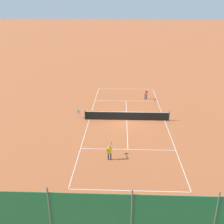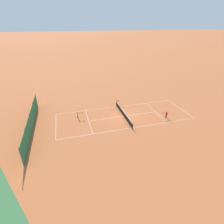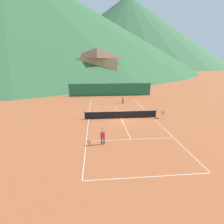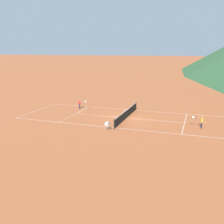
# 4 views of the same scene
# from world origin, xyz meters

# --- Properties ---
(ground_plane) EXTENTS (600.00, 600.00, 0.00)m
(ground_plane) POSITION_xyz_m (0.00, 0.00, 0.00)
(ground_plane) COLOR #B25B33
(court_line_markings) EXTENTS (8.25, 23.85, 0.01)m
(court_line_markings) POSITION_xyz_m (0.00, 0.00, 0.00)
(court_line_markings) COLOR white
(court_line_markings) RESTS_ON ground
(tennis_net) EXTENTS (9.18, 0.08, 1.06)m
(tennis_net) POSITION_xyz_m (0.00, 0.00, 0.50)
(tennis_net) COLOR #2D2D2D
(tennis_net) RESTS_ON ground
(windscreen_fence_far) EXTENTS (17.28, 0.08, 2.90)m
(windscreen_fence_far) POSITION_xyz_m (-0.00, 15.50, 1.31)
(windscreen_fence_far) COLOR #236B42
(windscreen_fence_far) RESTS_ON ground
(player_near_service) EXTENTS (0.44, 1.11, 1.32)m
(player_near_service) POSITION_xyz_m (-2.62, -7.10, 0.77)
(player_near_service) COLOR #23284C
(player_near_service) RESTS_ON ground
(player_far_service) EXTENTS (0.44, 1.07, 1.29)m
(player_far_service) POSITION_xyz_m (1.49, 8.05, 0.75)
(player_far_service) COLOR #23284C
(player_far_service) RESTS_ON ground
(tennis_ball_alley_right) EXTENTS (0.07, 0.07, 0.07)m
(tennis_ball_alley_right) POSITION_xyz_m (2.27, 2.86, 0.03)
(tennis_ball_alley_right) COLOR #CCE033
(tennis_ball_alley_right) RESTS_ON ground
(tennis_ball_mid_court) EXTENTS (0.07, 0.07, 0.07)m
(tennis_ball_mid_court) POSITION_xyz_m (-0.96, 8.49, 0.03)
(tennis_ball_mid_court) COLOR #CCE033
(tennis_ball_mid_court) RESTS_ON ground
(tennis_ball_by_net_right) EXTENTS (0.07, 0.07, 0.07)m
(tennis_ball_by_net_right) POSITION_xyz_m (4.82, -6.58, 0.03)
(tennis_ball_by_net_right) COLOR #CCE033
(tennis_ball_by_net_right) RESTS_ON ground
(tennis_ball_service_box) EXTENTS (0.07, 0.07, 0.07)m
(tennis_ball_service_box) POSITION_xyz_m (1.48, 4.28, 0.03)
(tennis_ball_service_box) COLOR #CCE033
(tennis_ball_service_box) RESTS_ON ground
(tennis_ball_near_corner) EXTENTS (0.07, 0.07, 0.07)m
(tennis_ball_near_corner) POSITION_xyz_m (-2.21, 10.77, 0.03)
(tennis_ball_near_corner) COLOR #CCE033
(tennis_ball_near_corner) RESTS_ON ground
(tennis_ball_far_corner) EXTENTS (0.07, 0.07, 0.07)m
(tennis_ball_far_corner) POSITION_xyz_m (5.06, 2.12, 0.03)
(tennis_ball_far_corner) COLOR #CCE033
(tennis_ball_far_corner) RESTS_ON ground
(ball_hopper) EXTENTS (0.36, 0.36, 0.89)m
(ball_hopper) POSITION_xyz_m (5.31, -0.45, 0.66)
(ball_hopper) COLOR #B7B7BC
(ball_hopper) RESTS_ON ground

